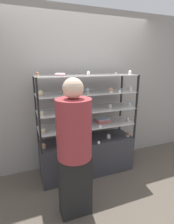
# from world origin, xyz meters

# --- Properties ---
(ground_plane) EXTENTS (20.00, 20.00, 0.00)m
(ground_plane) POSITION_xyz_m (0.00, 0.00, 0.00)
(ground_plane) COLOR brown
(back_wall) EXTENTS (8.00, 0.05, 2.60)m
(back_wall) POSITION_xyz_m (0.00, 0.38, 1.30)
(back_wall) COLOR gray
(back_wall) RESTS_ON ground_plane
(display_base) EXTENTS (1.49, 0.47, 0.58)m
(display_base) POSITION_xyz_m (0.00, 0.00, 0.29)
(display_base) COLOR #333338
(display_base) RESTS_ON ground_plane
(display_riser_lower) EXTENTS (1.49, 0.47, 0.25)m
(display_riser_lower) POSITION_xyz_m (0.00, 0.00, 0.82)
(display_riser_lower) COLOR black
(display_riser_lower) RESTS_ON display_base
(display_riser_middle) EXTENTS (1.49, 0.47, 0.25)m
(display_riser_middle) POSITION_xyz_m (0.00, 0.00, 1.07)
(display_riser_middle) COLOR black
(display_riser_middle) RESTS_ON display_riser_lower
(display_riser_upper) EXTENTS (1.49, 0.47, 0.25)m
(display_riser_upper) POSITION_xyz_m (0.00, 0.00, 1.33)
(display_riser_upper) COLOR black
(display_riser_upper) RESTS_ON display_riser_middle
(display_riser_top) EXTENTS (1.49, 0.47, 0.25)m
(display_riser_top) POSITION_xyz_m (0.00, 0.00, 1.58)
(display_riser_top) COLOR black
(display_riser_top) RESTS_ON display_riser_upper
(layer_cake_centerpiece) EXTENTS (0.21, 0.21, 0.13)m
(layer_cake_centerpiece) POSITION_xyz_m (-0.18, -0.02, 0.65)
(layer_cake_centerpiece) COLOR brown
(layer_cake_centerpiece) RESTS_ON display_base
(sheet_cake_frosted) EXTENTS (0.20, 0.18, 0.06)m
(sheet_cake_frosted) POSITION_xyz_m (0.28, 0.03, 0.87)
(sheet_cake_frosted) COLOR #C66660
(sheet_cake_frosted) RESTS_ON display_riser_lower
(cupcake_0) EXTENTS (0.06, 0.06, 0.07)m
(cupcake_0) POSITION_xyz_m (-0.69, -0.05, 0.61)
(cupcake_0) COLOR #CCB28C
(cupcake_0) RESTS_ON display_base
(cupcake_1) EXTENTS (0.06, 0.06, 0.07)m
(cupcake_1) POSITION_xyz_m (-0.35, -0.12, 0.61)
(cupcake_1) COLOR white
(cupcake_1) RESTS_ON display_base
(cupcake_2) EXTENTS (0.06, 0.06, 0.07)m
(cupcake_2) POSITION_xyz_m (0.01, -0.08, 0.61)
(cupcake_2) COLOR white
(cupcake_2) RESTS_ON display_base
(cupcake_3) EXTENTS (0.06, 0.06, 0.07)m
(cupcake_3) POSITION_xyz_m (0.35, -0.08, 0.61)
(cupcake_3) COLOR white
(cupcake_3) RESTS_ON display_base
(cupcake_4) EXTENTS (0.06, 0.06, 0.07)m
(cupcake_4) POSITION_xyz_m (0.68, -0.12, 0.61)
(cupcake_4) COLOR white
(cupcake_4) RESTS_ON display_base
(price_tag_0) EXTENTS (0.04, 0.00, 0.04)m
(price_tag_0) POSITION_xyz_m (0.11, -0.22, 0.60)
(price_tag_0) COLOR white
(price_tag_0) RESTS_ON display_base
(cupcake_5) EXTENTS (0.05, 0.05, 0.07)m
(cupcake_5) POSITION_xyz_m (-0.68, -0.11, 0.87)
(cupcake_5) COLOR #CCB28C
(cupcake_5) RESTS_ON display_riser_lower
(cupcake_6) EXTENTS (0.05, 0.05, 0.07)m
(cupcake_6) POSITION_xyz_m (-0.23, -0.12, 0.87)
(cupcake_6) COLOR white
(cupcake_6) RESTS_ON display_riser_lower
(cupcake_7) EXTENTS (0.05, 0.05, 0.07)m
(cupcake_7) POSITION_xyz_m (0.69, -0.08, 0.87)
(cupcake_7) COLOR #CCB28C
(cupcake_7) RESTS_ON display_riser_lower
(price_tag_1) EXTENTS (0.04, 0.00, 0.04)m
(price_tag_1) POSITION_xyz_m (0.13, -0.22, 0.86)
(price_tag_1) COLOR white
(price_tag_1) RESTS_ON display_riser_lower
(cupcake_8) EXTENTS (0.05, 0.05, 0.06)m
(cupcake_8) POSITION_xyz_m (-0.69, -0.13, 1.12)
(cupcake_8) COLOR beige
(cupcake_8) RESTS_ON display_riser_middle
(cupcake_9) EXTENTS (0.05, 0.05, 0.06)m
(cupcake_9) POSITION_xyz_m (-0.36, -0.11, 1.12)
(cupcake_9) COLOR beige
(cupcake_9) RESTS_ON display_riser_middle
(cupcake_10) EXTENTS (0.05, 0.05, 0.06)m
(cupcake_10) POSITION_xyz_m (0.00, -0.04, 1.12)
(cupcake_10) COLOR beige
(cupcake_10) RESTS_ON display_riser_middle
(cupcake_11) EXTENTS (0.05, 0.05, 0.06)m
(cupcake_11) POSITION_xyz_m (0.35, -0.08, 1.12)
(cupcake_11) COLOR beige
(cupcake_11) RESTS_ON display_riser_middle
(cupcake_12) EXTENTS (0.05, 0.05, 0.06)m
(cupcake_12) POSITION_xyz_m (0.70, -0.08, 1.12)
(cupcake_12) COLOR beige
(cupcake_12) RESTS_ON display_riser_middle
(price_tag_2) EXTENTS (0.04, 0.00, 0.04)m
(price_tag_2) POSITION_xyz_m (-0.10, -0.22, 1.11)
(price_tag_2) COLOR white
(price_tag_2) RESTS_ON display_riser_middle
(cupcake_13) EXTENTS (0.06, 0.06, 0.07)m
(cupcake_13) POSITION_xyz_m (-0.68, -0.05, 1.38)
(cupcake_13) COLOR #CCB28C
(cupcake_13) RESTS_ON display_riser_upper
(cupcake_14) EXTENTS (0.06, 0.06, 0.07)m
(cupcake_14) POSITION_xyz_m (-0.35, -0.04, 1.38)
(cupcake_14) COLOR beige
(cupcake_14) RESTS_ON display_riser_upper
(cupcake_15) EXTENTS (0.06, 0.06, 0.07)m
(cupcake_15) POSITION_xyz_m (-0.01, -0.04, 1.38)
(cupcake_15) COLOR #CCB28C
(cupcake_15) RESTS_ON display_riser_upper
(cupcake_16) EXTENTS (0.06, 0.06, 0.07)m
(cupcake_16) POSITION_xyz_m (0.33, -0.13, 1.38)
(cupcake_16) COLOR white
(cupcake_16) RESTS_ON display_riser_upper
(cupcake_17) EXTENTS (0.06, 0.06, 0.07)m
(cupcake_17) POSITION_xyz_m (0.70, -0.08, 1.38)
(cupcake_17) COLOR white
(cupcake_17) RESTS_ON display_riser_upper
(price_tag_3) EXTENTS (0.04, 0.00, 0.04)m
(price_tag_3) POSITION_xyz_m (0.43, -0.22, 1.36)
(price_tag_3) COLOR white
(price_tag_3) RESTS_ON display_riser_upper
(cupcake_18) EXTENTS (0.05, 0.05, 0.06)m
(cupcake_18) POSITION_xyz_m (-0.71, -0.10, 1.62)
(cupcake_18) COLOR #CCB28C
(cupcake_18) RESTS_ON display_riser_top
(cupcake_19) EXTENTS (0.05, 0.05, 0.06)m
(cupcake_19) POSITION_xyz_m (-0.01, -0.09, 1.62)
(cupcake_19) COLOR beige
(cupcake_19) RESTS_ON display_riser_top
(cupcake_20) EXTENTS (0.05, 0.05, 0.06)m
(cupcake_20) POSITION_xyz_m (0.70, -0.05, 1.62)
(cupcake_20) COLOR white
(cupcake_20) RESTS_ON display_riser_top
(price_tag_4) EXTENTS (0.04, 0.00, 0.04)m
(price_tag_4) POSITION_xyz_m (0.35, -0.22, 1.62)
(price_tag_4) COLOR white
(price_tag_4) RESTS_ON display_riser_top
(donut_glazed) EXTENTS (0.15, 0.15, 0.04)m
(donut_glazed) POSITION_xyz_m (-0.40, -0.02, 1.61)
(donut_glazed) COLOR #EFB2BC
(donut_glazed) RESTS_ON display_riser_top
(customer_figure) EXTENTS (0.38, 0.38, 1.62)m
(customer_figure) POSITION_xyz_m (-0.43, -0.74, 0.87)
(customer_figure) COLOR black
(customer_figure) RESTS_ON ground_plane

